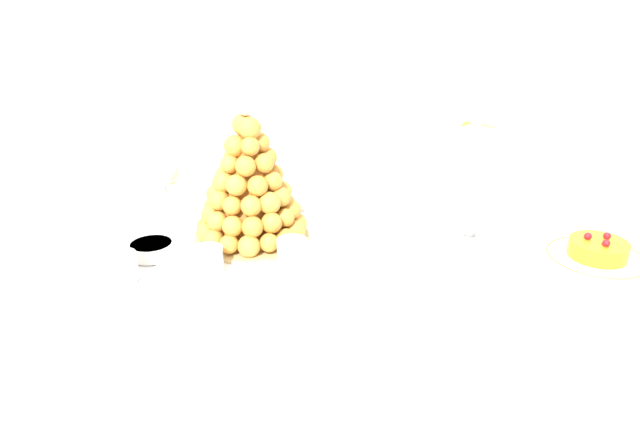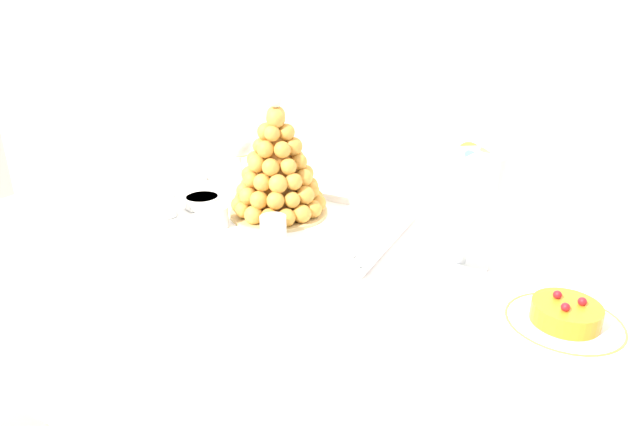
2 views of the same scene
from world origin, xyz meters
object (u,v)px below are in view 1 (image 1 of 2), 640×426
(dessert_cup_mid_left, at_px, (208,261))
(dessert_cup_centre, at_px, (292,254))
(serving_tray, at_px, (247,247))
(fruit_tart_plate, at_px, (597,253))
(croquembouche, at_px, (250,188))
(dessert_cup_mid_right, at_px, (375,246))
(macaron_goblet, at_px, (476,172))
(wine_glass, at_px, (163,172))
(creme_brulee_ramekin, at_px, (152,249))
(dessert_cup_left, at_px, (121,268))

(dessert_cup_mid_left, height_order, dessert_cup_centre, dessert_cup_centre)
(serving_tray, height_order, dessert_cup_mid_left, dessert_cup_mid_left)
(serving_tray, xyz_separation_m, fruit_tart_plate, (0.65, -0.15, 0.01))
(croquembouche, relative_size, fruit_tart_plate, 1.53)
(serving_tray, bearing_deg, dessert_cup_mid_right, -21.99)
(dessert_cup_mid_right, distance_m, macaron_goblet, 0.26)
(croquembouche, xyz_separation_m, dessert_cup_centre, (0.07, -0.13, -0.09))
(macaron_goblet, height_order, wine_glass, macaron_goblet)
(croquembouche, bearing_deg, dessert_cup_mid_right, -29.39)
(wine_glass, bearing_deg, creme_brulee_ramekin, -98.35)
(dessert_cup_left, bearing_deg, macaron_goblet, 6.80)
(dessert_cup_centre, relative_size, wine_glass, 0.33)
(dessert_cup_mid_left, bearing_deg, fruit_tart_plate, -4.44)
(croquembouche, distance_m, macaron_goblet, 0.45)
(dessert_cup_mid_left, relative_size, dessert_cup_centre, 0.96)
(dessert_cup_mid_right, height_order, macaron_goblet, macaron_goblet)
(creme_brulee_ramekin, relative_size, wine_glass, 0.50)
(dessert_cup_centre, relative_size, fruit_tart_plate, 0.30)
(croquembouche, distance_m, dessert_cup_left, 0.28)
(dessert_cup_mid_right, bearing_deg, dessert_cup_left, -179.13)
(dessert_cup_left, distance_m, creme_brulee_ramekin, 0.10)
(serving_tray, bearing_deg, dessert_cup_centre, -52.62)
(serving_tray, xyz_separation_m, creme_brulee_ramekin, (-0.18, -0.01, 0.02))
(wine_glass, bearing_deg, fruit_tart_plate, -19.12)
(dessert_cup_centre, distance_m, macaron_goblet, 0.40)
(serving_tray, distance_m, macaron_goblet, 0.48)
(dessert_cup_left, xyz_separation_m, dessert_cup_centre, (0.30, -0.00, 0.00))
(dessert_cup_left, bearing_deg, croquembouche, 29.56)
(serving_tray, height_order, dessert_cup_mid_right, dessert_cup_mid_right)
(dessert_cup_left, relative_size, fruit_tart_plate, 0.30)
(croquembouche, height_order, dessert_cup_mid_left, croquembouche)
(croquembouche, distance_m, dessert_cup_mid_right, 0.27)
(croquembouche, xyz_separation_m, dessert_cup_left, (-0.23, -0.13, -0.09))
(dessert_cup_mid_right, distance_m, fruit_tart_plate, 0.42)
(dessert_cup_mid_left, bearing_deg, wine_glass, 111.15)
(serving_tray, height_order, wine_glass, wine_glass)
(creme_brulee_ramekin, relative_size, fruit_tart_plate, 0.46)
(croquembouche, bearing_deg, dessert_cup_centre, -63.59)
(dessert_cup_centre, relative_size, macaron_goblet, 0.23)
(dessert_cup_centre, relative_size, dessert_cup_mid_right, 0.97)
(dessert_cup_left, relative_size, dessert_cup_mid_right, 0.97)
(croquembouche, distance_m, wine_glass, 0.20)
(dessert_cup_mid_right, bearing_deg, creme_brulee_ramekin, 168.81)
(dessert_cup_mid_left, bearing_deg, dessert_cup_left, -178.65)
(creme_brulee_ramekin, bearing_deg, dessert_cup_mid_right, -11.19)
(creme_brulee_ramekin, height_order, wine_glass, wine_glass)
(croquembouche, xyz_separation_m, fruit_tart_plate, (0.64, -0.19, -0.10))
(dessert_cup_centre, xyz_separation_m, wine_glass, (-0.24, 0.23, 0.10))
(dessert_cup_centre, bearing_deg, wine_glass, 136.04)
(serving_tray, relative_size, wine_glass, 3.61)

